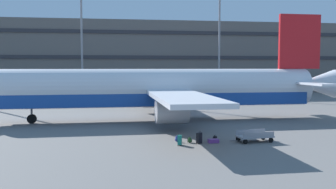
% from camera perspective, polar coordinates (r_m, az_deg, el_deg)
% --- Properties ---
extents(ground_plane, '(600.00, 600.00, 0.00)m').
position_cam_1_polar(ground_plane, '(39.94, 3.96, -3.68)').
color(ground_plane, slate).
extents(terminal_structure, '(137.81, 17.51, 14.80)m').
position_cam_1_polar(terminal_structure, '(82.79, -2.58, 5.59)').
color(terminal_structure, '#605B56').
rests_on(terminal_structure, ground_plane).
extents(airliner, '(38.72, 31.12, 11.15)m').
position_cam_1_polar(airliner, '(37.96, -1.15, 0.73)').
color(airliner, silver).
rests_on(airliner, ground_plane).
extents(light_mast_left, '(1.80, 0.50, 22.54)m').
position_cam_1_polar(light_mast_left, '(67.40, -13.16, 10.52)').
color(light_mast_left, gray).
rests_on(light_mast_left, ground_plane).
extents(light_mast_center_left, '(1.80, 0.50, 24.28)m').
position_cam_1_polar(light_mast_center_left, '(70.09, 7.92, 11.08)').
color(light_mast_center_left, gray).
rests_on(light_mast_center_left, ground_plane).
extents(suitcase_navy, '(0.81, 0.49, 0.27)m').
position_cam_1_polar(suitcase_navy, '(27.40, 6.98, -7.10)').
color(suitcase_navy, '#72388C').
rests_on(suitcase_navy, ground_plane).
extents(suitcase_small, '(0.49, 0.47, 0.90)m').
position_cam_1_polar(suitcase_small, '(26.92, 4.82, -6.66)').
color(suitcase_small, black).
rests_on(suitcase_small, ground_plane).
extents(suitcase_upright, '(0.37, 0.44, 0.80)m').
position_cam_1_polar(suitcase_upright, '(26.31, 1.82, -7.00)').
color(suitcase_upright, '#147266').
rests_on(suitcase_upright, ground_plane).
extents(backpack_red, '(0.41, 0.38, 0.47)m').
position_cam_1_polar(backpack_red, '(28.03, 7.17, -6.70)').
color(backpack_red, black).
rests_on(backpack_red, ground_plane).
extents(backpack_teal, '(0.34, 0.39, 0.53)m').
position_cam_1_polar(backpack_teal, '(27.49, 1.37, -6.82)').
color(backpack_teal, navy).
rests_on(backpack_teal, ground_plane).
extents(backpack_silver, '(0.43, 0.44, 0.46)m').
position_cam_1_polar(backpack_silver, '(27.24, 3.39, -7.01)').
color(backpack_silver, '#264C26').
rests_on(backpack_silver, ground_plane).
extents(baggage_cart, '(3.36, 1.64, 0.82)m').
position_cam_1_polar(baggage_cart, '(28.21, 13.15, -6.25)').
color(baggage_cart, gray).
rests_on(baggage_cart, ground_plane).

